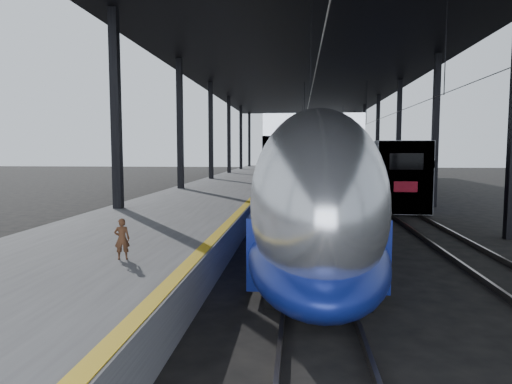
# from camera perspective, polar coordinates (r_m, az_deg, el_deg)

# --- Properties ---
(ground) EXTENTS (160.00, 160.00, 0.00)m
(ground) POSITION_cam_1_polar(r_m,az_deg,el_deg) (13.52, -1.51, -9.21)
(ground) COLOR black
(ground) RESTS_ON ground
(platform) EXTENTS (6.00, 80.00, 1.00)m
(platform) POSITION_cam_1_polar(r_m,az_deg,el_deg) (33.51, -3.37, 0.30)
(platform) COLOR #4C4C4F
(platform) RESTS_ON ground
(yellow_strip) EXTENTS (0.30, 80.00, 0.01)m
(yellow_strip) POSITION_cam_1_polar(r_m,az_deg,el_deg) (33.16, 1.41, 1.13)
(yellow_strip) COLOR gold
(yellow_strip) RESTS_ON platform
(rails) EXTENTS (6.52, 80.00, 0.16)m
(rails) POSITION_cam_1_polar(r_m,az_deg,el_deg) (33.29, 10.37, -0.54)
(rails) COLOR slate
(rails) RESTS_ON ground
(canopy) EXTENTS (18.00, 75.00, 9.47)m
(canopy) POSITION_cam_1_polar(r_m,az_deg,el_deg) (33.50, 6.05, 15.07)
(canopy) COLOR black
(canopy) RESTS_ON ground
(tgv_train) EXTENTS (3.12, 65.20, 4.47)m
(tgv_train) POSITION_cam_1_polar(r_m,az_deg,el_deg) (38.20, 6.00, 3.27)
(tgv_train) COLOR #B9BBC0
(tgv_train) RESTS_ON ground
(second_train) EXTENTS (2.82, 56.05, 3.88)m
(second_train) POSITION_cam_1_polar(r_m,az_deg,el_deg) (51.34, 11.44, 3.54)
(second_train) COLOR navy
(second_train) RESTS_ON ground
(child) EXTENTS (0.37, 0.29, 0.91)m
(child) POSITION_cam_1_polar(r_m,az_deg,el_deg) (10.37, -16.40, -5.64)
(child) COLOR #492A18
(child) RESTS_ON platform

